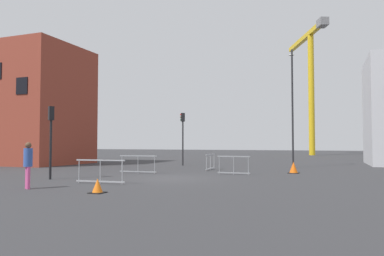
{
  "coord_description": "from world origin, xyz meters",
  "views": [
    {
      "loc": [
        7.63,
        -17.31,
        1.8
      ],
      "look_at": [
        0.0,
        3.22,
        2.72
      ],
      "focal_mm": 34.24,
      "sensor_mm": 36.0,
      "label": 1
    }
  ],
  "objects": [
    {
      "name": "traffic_cone_by_barrier",
      "position": [
        5.66,
        5.6,
        0.32
      ],
      "size": [
        0.68,
        0.68,
        0.68
      ],
      "color": "black",
      "rests_on": "ground"
    },
    {
      "name": "safety_barrier_mid_span",
      "position": [
        -1.95,
        -3.34,
        0.56
      ],
      "size": [
        2.4,
        0.25,
        1.08
      ],
      "color": "#9EA0A5",
      "rests_on": "ground"
    },
    {
      "name": "safety_barrier_front",
      "position": [
        0.16,
        6.39,
        0.56
      ],
      "size": [
        0.23,
        2.42,
        1.08
      ],
      "color": "#9EA0A5",
      "rests_on": "ground"
    },
    {
      "name": "streetlamp_tall",
      "position": [
        5.13,
        11.52,
        5.13
      ],
      "size": [
        0.44,
        1.44,
        9.0
      ],
      "color": "#232326",
      "rests_on": "ground"
    },
    {
      "name": "traffic_cone_striped",
      "position": [
        -0.24,
        -6.0,
        0.24
      ],
      "size": [
        0.52,
        0.52,
        0.53
      ],
      "color": "black",
      "rests_on": "ground"
    },
    {
      "name": "traffic_light_verge",
      "position": [
        -5.45,
        -2.54,
        2.48
      ],
      "size": [
        0.38,
        0.36,
        3.67
      ],
      "color": "black",
      "rests_on": "ground"
    },
    {
      "name": "safety_barrier_rear",
      "position": [
        -3.13,
        2.28,
        0.56
      ],
      "size": [
        2.42,
        0.16,
        1.08
      ],
      "color": "gray",
      "rests_on": "ground"
    },
    {
      "name": "brick_building",
      "position": [
        -16.93,
        7.89,
        5.09
      ],
      "size": [
        8.86,
        7.36,
        10.18
      ],
      "color": "brown",
      "rests_on": "ground"
    },
    {
      "name": "safety_barrier_right_run",
      "position": [
        2.52,
        3.35,
        0.56
      ],
      "size": [
        1.9,
        0.07,
        1.08
      ],
      "color": "gray",
      "rests_on": "ground"
    },
    {
      "name": "traffic_light_median",
      "position": [
        -3.51,
        10.48,
        2.86
      ],
      "size": [
        0.37,
        0.36,
        4.29
      ],
      "color": "#232326",
      "rests_on": "ground"
    },
    {
      "name": "ground",
      "position": [
        0.0,
        0.0,
        0.0
      ],
      "size": [
        160.0,
        160.0,
        0.0
      ],
      "primitive_type": "plane",
      "color": "#333335"
    },
    {
      "name": "construction_crane",
      "position": [
        5.25,
        41.62,
        13.03
      ],
      "size": [
        6.85,
        15.26,
        19.37
      ],
      "color": "gold",
      "rests_on": "ground"
    },
    {
      "name": "pedestrian_walking",
      "position": [
        -3.55,
        -5.94,
        1.09
      ],
      "size": [
        0.34,
        0.34,
        1.85
      ],
      "color": "#D14C8C",
      "rests_on": "ground"
    }
  ]
}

